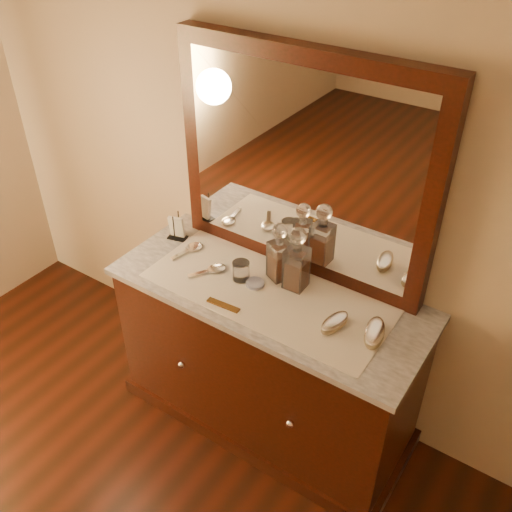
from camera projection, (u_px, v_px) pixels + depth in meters
The scene contains 18 objects.
dresser_cabinet at pixel (267, 360), 2.75m from camera, with size 1.40×0.55×0.82m, color black.
dresser_plinth at pixel (267, 409), 2.97m from camera, with size 1.46×0.59×0.08m, color black.
knob_left at pixel (182, 365), 2.67m from camera, with size 0.04×0.04×0.04m, color silver.
knob_right at pixel (290, 424), 2.40m from camera, with size 0.04×0.04×0.04m, color silver.
marble_top at pixel (269, 293), 2.50m from camera, with size 1.44×0.59×0.03m, color silver.
mirror_frame at pixel (302, 167), 2.36m from camera, with size 1.20×0.08×1.00m, color black.
mirror_glass at pixel (298, 171), 2.34m from camera, with size 1.06×0.01×0.86m, color white.
lace_runner at pixel (266, 293), 2.48m from camera, with size 1.10×0.45×0.00m, color white.
pin_dish at pixel (255, 283), 2.52m from camera, with size 0.08×0.08×0.01m, color white.
comb at pixel (223, 305), 2.40m from camera, with size 0.15×0.03×0.01m, color brown.
napkin_rack at pixel (177, 228), 2.79m from camera, with size 0.10×0.08×0.14m.
decanter_left at pixel (279, 257), 2.50m from camera, with size 0.11×0.11×0.29m.
decanter_right at pixel (297, 265), 2.44m from camera, with size 0.10×0.10×0.31m.
brush_near at pixel (335, 323), 2.29m from camera, with size 0.09×0.16×0.04m.
brush_far at pixel (374, 333), 2.24m from camera, with size 0.12×0.19×0.05m.
hand_mirror_outer at pixel (192, 248), 2.73m from camera, with size 0.09×0.19×0.02m.
hand_mirror_inner at pixel (213, 269), 2.60m from camera, with size 0.13×0.18×0.02m.
tumblers at pixel (241, 271), 2.53m from camera, with size 0.08×0.08×0.09m.
Camera 1 is at (1.03, 0.33, 2.44)m, focal length 39.70 mm.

